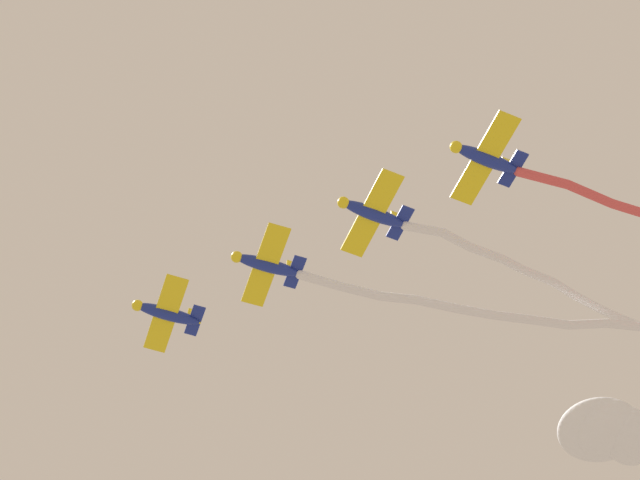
{
  "coord_description": "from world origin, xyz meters",
  "views": [
    {
      "loc": [
        7.03,
        41.96,
        5.01
      ],
      "look_at": [
        -4.92,
        10.37,
        58.32
      ],
      "focal_mm": 51.77,
      "sensor_mm": 36.0,
      "label": 1
    }
  ],
  "objects_px": {
    "airplane_lead": "(167,313)",
    "airplane_right_wing": "(372,213)",
    "airplane_left_wing": "(266,265)",
    "airplane_slot": "(485,158)"
  },
  "relations": [
    {
      "from": "airplane_lead",
      "to": "airplane_slot",
      "type": "distance_m",
      "value": 24.93
    },
    {
      "from": "airplane_lead",
      "to": "airplane_right_wing",
      "type": "xyz_separation_m",
      "value": [
        -10.74,
        12.68,
        0.5
      ]
    },
    {
      "from": "airplane_lead",
      "to": "airplane_right_wing",
      "type": "relative_size",
      "value": 1.0
    },
    {
      "from": "airplane_left_wing",
      "to": "airplane_slot",
      "type": "distance_m",
      "value": 16.62
    },
    {
      "from": "airplane_left_wing",
      "to": "airplane_slot",
      "type": "relative_size",
      "value": 1.0
    },
    {
      "from": "airplane_left_wing",
      "to": "airplane_right_wing",
      "type": "bearing_deg",
      "value": 132.57
    },
    {
      "from": "airplane_lead",
      "to": "airplane_slot",
      "type": "xyz_separation_m",
      "value": [
        -16.11,
        19.01,
        0.75
      ]
    },
    {
      "from": "airplane_slot",
      "to": "airplane_left_wing",
      "type": "bearing_deg",
      "value": -51.8
    },
    {
      "from": "airplane_right_wing",
      "to": "airplane_slot",
      "type": "xyz_separation_m",
      "value": [
        -5.37,
        6.33,
        0.25
      ]
    },
    {
      "from": "airplane_lead",
      "to": "airplane_right_wing",
      "type": "height_order",
      "value": "airplane_right_wing"
    }
  ]
}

